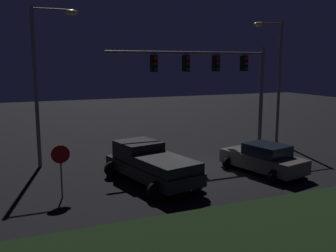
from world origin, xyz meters
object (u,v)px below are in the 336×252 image
(pickup_truck, at_px, (150,162))
(street_lamp_right, at_px, (274,68))
(car_sedan, at_px, (263,159))
(traffic_signal_gantry, at_px, (216,71))
(stop_sign, at_px, (61,161))
(street_lamp_left, at_px, (44,68))

(pickup_truck, distance_m, street_lamp_right, 12.81)
(car_sedan, xyz_separation_m, traffic_signal_gantry, (-0.02, 4.88, 4.29))
(street_lamp_right, xyz_separation_m, stop_sign, (-15.00, -5.64, -3.61))
(car_sedan, height_order, traffic_signal_gantry, traffic_signal_gantry)
(traffic_signal_gantry, relative_size, street_lamp_right, 1.25)
(street_lamp_left, bearing_deg, traffic_signal_gantry, -4.33)
(pickup_truck, relative_size, street_lamp_left, 0.68)
(street_lamp_left, distance_m, stop_sign, 6.52)
(stop_sign, bearing_deg, street_lamp_left, 89.95)
(traffic_signal_gantry, height_order, street_lamp_right, street_lamp_right)
(street_lamp_right, bearing_deg, stop_sign, -159.39)
(pickup_truck, xyz_separation_m, street_lamp_left, (-4.04, 4.92, 4.25))
(car_sedan, bearing_deg, stop_sign, 75.45)
(pickup_truck, relative_size, car_sedan, 1.22)
(street_lamp_left, bearing_deg, stop_sign, -90.05)
(car_sedan, height_order, street_lamp_left, street_lamp_left)
(traffic_signal_gantry, bearing_deg, pickup_truck, -144.52)
(car_sedan, distance_m, traffic_signal_gantry, 6.50)
(street_lamp_right, distance_m, stop_sign, 16.42)
(pickup_truck, bearing_deg, car_sedan, -109.36)
(street_lamp_left, relative_size, street_lamp_right, 1.02)
(street_lamp_right, relative_size, stop_sign, 3.70)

